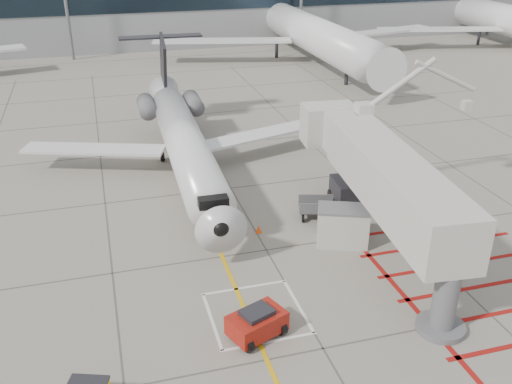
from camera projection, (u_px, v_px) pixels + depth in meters
name	position (u px, v px, depth m)	size (l,w,h in m)	color
ground_plane	(291.00, 293.00, 26.79)	(260.00, 260.00, 0.00)	gray
regional_jet	(189.00, 133.00, 35.88)	(22.37, 28.20, 7.39)	silver
jet_bridge	(392.00, 192.00, 28.32)	(8.56, 18.07, 7.23)	beige
pushback_tug	(257.00, 322.00, 23.79)	(2.34, 1.46, 1.37)	#A0190F
baggage_cart	(317.00, 208.00, 33.21)	(2.05, 1.30, 1.30)	#4E4F53
ground_power_unit	(343.00, 226.00, 30.46)	(2.68, 1.56, 2.12)	#B8B7AF
cone_nose	(221.00, 234.00, 31.20)	(0.40, 0.40, 0.55)	#DF4B0B
cone_side	(259.00, 229.00, 31.86)	(0.33, 0.33, 0.46)	#EF4D0C
bg_aircraft_c	(307.00, 8.00, 68.38)	(37.08, 41.20, 12.36)	silver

